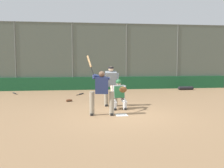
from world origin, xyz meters
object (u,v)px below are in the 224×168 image
batter_at_plate (102,91)px  catcher_behind_plate (119,94)px  spare_bat_near_backstop (15,93)px  spare_bat_by_padding (81,94)px  equipment_bag_dugout_side (186,88)px  fielding_glove_on_dirt (69,100)px  umpire_home (111,85)px

batter_at_plate → catcher_behind_plate: size_ratio=1.78×
batter_at_plate → spare_bat_near_backstop: 8.11m
catcher_behind_plate → spare_bat_by_padding: size_ratio=1.55×
catcher_behind_plate → equipment_bag_dugout_side: bearing=-135.7°
catcher_behind_plate → fielding_glove_on_dirt: size_ratio=3.93×
catcher_behind_plate → umpire_home: (0.24, -0.72, 0.29)m
batter_at_plate → umpire_home: batter_at_plate is taller
spare_bat_near_backstop → spare_bat_by_padding: size_ratio=1.05×
umpire_home → spare_bat_near_backstop: bearing=-41.7°
spare_bat_by_padding → fielding_glove_on_dirt: 2.58m
umpire_home → equipment_bag_dugout_side: (-5.80, -5.42, -0.80)m
equipment_bag_dugout_side → spare_bat_by_padding: bearing=11.1°
spare_bat_by_padding → fielding_glove_on_dirt: size_ratio=2.54×
spare_bat_near_backstop → catcher_behind_plate: bearing=-162.8°
batter_at_plate → umpire_home: (-0.58, -1.80, 0.05)m
spare_bat_near_backstop → fielding_glove_on_dirt: bearing=-162.1°
batter_at_plate → spare_bat_by_padding: (0.64, -5.85, -0.84)m
umpire_home → equipment_bag_dugout_side: size_ratio=1.56×
batter_at_plate → spare_bat_near_backstop: bearing=-48.9°
batter_at_plate → spare_bat_by_padding: bearing=-76.7°
umpire_home → catcher_behind_plate: bearing=110.2°
umpire_home → equipment_bag_dugout_side: 7.97m
umpire_home → spare_bat_by_padding: umpire_home is taller
umpire_home → spare_bat_near_backstop: umpire_home is taller
fielding_glove_on_dirt → batter_at_plate: bearing=110.6°
catcher_behind_plate → equipment_bag_dugout_side: catcher_behind_plate is taller
catcher_behind_plate → equipment_bag_dugout_side: size_ratio=1.11×
spare_bat_near_backstop → spare_bat_by_padding: bearing=-128.6°
catcher_behind_plate → umpire_home: size_ratio=0.71×
fielding_glove_on_dirt → umpire_home: bearing=140.0°
spare_bat_by_padding → batter_at_plate: bearing=-147.0°
umpire_home → fielding_glove_on_dirt: (1.84, -1.55, -0.87)m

